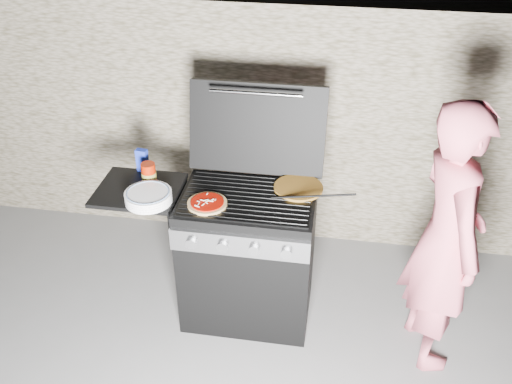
% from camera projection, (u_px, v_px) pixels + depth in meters
% --- Properties ---
extents(ground, '(50.00, 50.00, 0.00)m').
position_uv_depth(ground, '(249.00, 309.00, 3.85)').
color(ground, slate).
extents(stone_wall, '(8.00, 0.35, 1.80)m').
position_uv_depth(stone_wall, '(272.00, 121.00, 4.22)').
color(stone_wall, gray).
rests_on(stone_wall, ground).
extents(gas_grill, '(1.34, 0.79, 0.91)m').
position_uv_depth(gas_grill, '(210.00, 253.00, 3.63)').
color(gas_grill, black).
rests_on(gas_grill, ground).
extents(pizza_topped, '(0.23, 0.23, 0.03)m').
position_uv_depth(pizza_topped, '(207.00, 203.00, 3.27)').
color(pizza_topped, tan).
rests_on(pizza_topped, gas_grill).
extents(pizza_plain, '(0.33, 0.33, 0.02)m').
position_uv_depth(pizza_plain, '(298.00, 188.00, 3.42)').
color(pizza_plain, '#BF892E').
rests_on(pizza_plain, gas_grill).
extents(sauce_jar, '(0.09, 0.09, 0.13)m').
position_uv_depth(sauce_jar, '(149.00, 173.00, 3.46)').
color(sauce_jar, '#9B1A04').
rests_on(sauce_jar, gas_grill).
extents(blue_carton, '(0.08, 0.05, 0.15)m').
position_uv_depth(blue_carton, '(142.00, 160.00, 3.58)').
color(blue_carton, '#1A2FB5').
rests_on(blue_carton, gas_grill).
extents(plate_stack, '(0.36, 0.36, 0.06)m').
position_uv_depth(plate_stack, '(148.00, 197.00, 3.31)').
color(plate_stack, white).
rests_on(plate_stack, gas_grill).
extents(person, '(0.53, 0.69, 1.67)m').
position_uv_depth(person, '(446.00, 240.00, 3.13)').
color(person, '#D45D6F').
rests_on(person, ground).
extents(tongs, '(0.49, 0.03, 0.10)m').
position_uv_depth(tongs, '(313.00, 196.00, 3.27)').
color(tongs, black).
rests_on(tongs, gas_grill).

